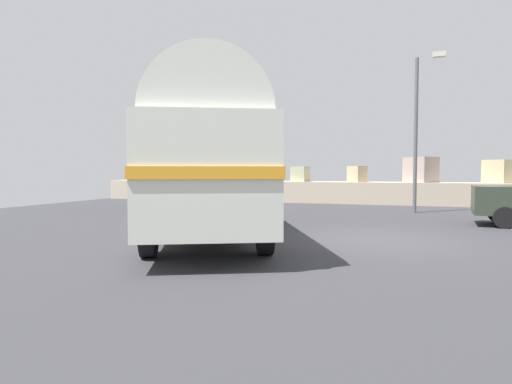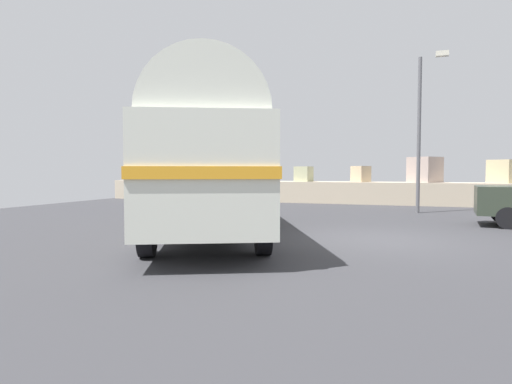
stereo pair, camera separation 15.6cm
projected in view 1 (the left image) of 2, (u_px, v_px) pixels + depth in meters
name	position (u px, v px, depth m)	size (l,w,h in m)	color
ground	(373.00, 240.00, 10.40)	(32.00, 26.00, 0.02)	#333337
breakwater	(385.00, 190.00, 21.60)	(31.36, 1.81, 2.50)	#BCAC93
vintage_coach	(208.00, 155.00, 10.86)	(5.77, 8.79, 3.70)	black
lamp_post	(419.00, 125.00, 16.75)	(1.03, 0.84, 6.01)	#5B5B60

